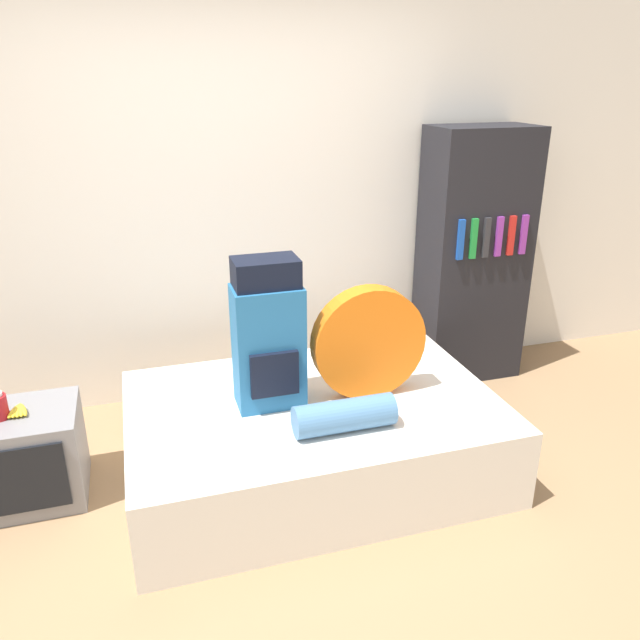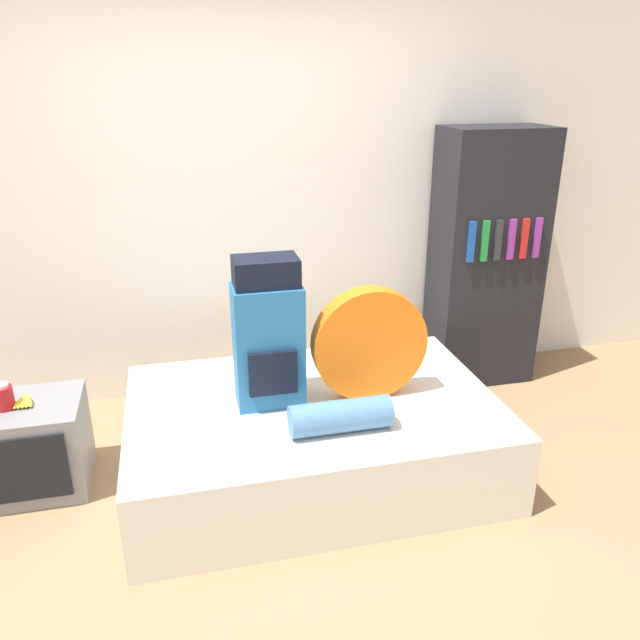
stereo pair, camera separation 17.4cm
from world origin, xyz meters
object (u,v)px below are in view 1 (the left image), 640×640
(television, at_px, (22,457))
(bookshelf, at_px, (473,257))
(sleeping_roll, at_px, (344,415))
(backpack, at_px, (268,337))
(tent_bag, at_px, (368,342))

(television, relative_size, bookshelf, 0.34)
(television, distance_m, bookshelf, 3.01)
(sleeping_roll, height_order, television, sleeping_roll)
(backpack, xyz_separation_m, television, (-1.25, 0.16, -0.57))
(backpack, height_order, bookshelf, bookshelf)
(tent_bag, distance_m, television, 1.85)
(backpack, distance_m, tent_bag, 0.52)
(sleeping_roll, bearing_deg, television, 160.93)
(television, bearing_deg, tent_bag, -7.15)
(backpack, height_order, television, backpack)
(sleeping_roll, height_order, bookshelf, bookshelf)
(sleeping_roll, bearing_deg, backpack, 127.67)
(tent_bag, bearing_deg, television, 172.85)
(tent_bag, xyz_separation_m, sleeping_roll, (-0.24, -0.31, -0.22))
(bookshelf, bearing_deg, backpack, -153.15)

